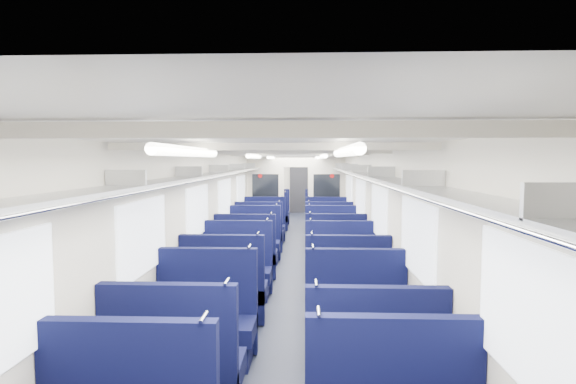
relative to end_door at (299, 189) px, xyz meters
The scene contains 33 objects.
floor 9.00m from the end_door, 90.00° to the right, with size 2.80×18.00×0.01m, color black.
ceiling 9.04m from the end_door, 90.00° to the right, with size 2.80×18.00×0.01m, color silver.
wall_left 9.05m from the end_door, 98.90° to the right, with size 0.02×18.00×2.35m, color beige.
dado_left 9.07m from the end_door, 98.81° to the right, with size 0.03×17.90×0.70m, color black.
wall_right 9.05m from the end_door, 81.10° to the right, with size 0.02×18.00×2.35m, color beige.
dado_right 9.07m from the end_door, 81.19° to the right, with size 0.03×17.90×0.70m, color black.
wall_far 0.19m from the end_door, 90.00° to the left, with size 2.80×0.02×2.35m, color beige.
luggage_rack_left 9.07m from the end_door, 97.73° to the right, with size 0.36×17.40×0.18m.
luggage_rack_right 9.07m from the end_door, 82.27° to the right, with size 0.36×17.40×0.18m.
windows 9.41m from the end_door, 90.00° to the right, with size 2.78×15.60×0.75m.
ceiling_fittings 9.29m from the end_door, 90.00° to the right, with size 2.70×16.06×0.11m.
end_door is the anchor object (origin of this frame).
bulkhead 5.83m from the end_door, 90.00° to the right, with size 2.80×0.10×2.35m.
seat_4 15.01m from the end_door, 93.17° to the right, with size 1.12×0.62×1.25m.
seat_5 15.03m from the end_door, 86.83° to the right, with size 1.12×0.62×1.25m.
seat_6 13.89m from the end_door, 93.43° to the right, with size 1.12×0.62×1.25m.
seat_7 13.87m from the end_door, 86.57° to the right, with size 1.12×0.62×1.25m.
seat_8 12.70m from the end_door, 93.75° to the right, with size 1.12×0.62×1.25m.
seat_9 12.67m from the end_door, 86.24° to the right, with size 1.12×0.62×1.25m.
seat_10 11.62m from the end_door, 94.10° to the right, with size 1.12×0.62×1.25m.
seat_11 11.58m from the end_door, 85.89° to the right, with size 1.12×0.62×1.25m.
seat_12 10.45m from the end_door, 94.56° to the right, with size 1.12×0.62×1.25m.
seat_13 10.33m from the end_door, 85.39° to the right, with size 1.12×0.62×1.25m.
seat_14 9.20m from the end_door, 95.19° to the right, with size 1.12×0.62×1.25m.
seat_15 9.14m from the end_door, 84.78° to the right, with size 1.12×0.62×1.25m.
seat_16 8.09m from the end_door, 95.91° to the right, with size 1.12×0.62×1.25m.
seat_17 8.01m from the end_door, 84.04° to the right, with size 1.12×0.62×1.25m.
seat_18 6.94m from the end_door, 96.90° to the right, with size 1.12×0.62×1.25m.
seat_19 6.94m from the end_door, 83.11° to the right, with size 1.12×0.62×1.25m.
seat_20 4.88m from the end_door, 99.86° to the right, with size 1.12×0.62×1.25m.
seat_21 4.93m from the end_door, 80.24° to the right, with size 1.12×0.62×1.25m.
seat_22 3.85m from the end_door, 102.61° to the right, with size 1.12×0.62×1.25m.
seat_23 3.85m from the end_door, 77.38° to the right, with size 1.12×0.62×1.25m.
Camera 1 is at (0.27, -9.64, 2.20)m, focal length 27.81 mm.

